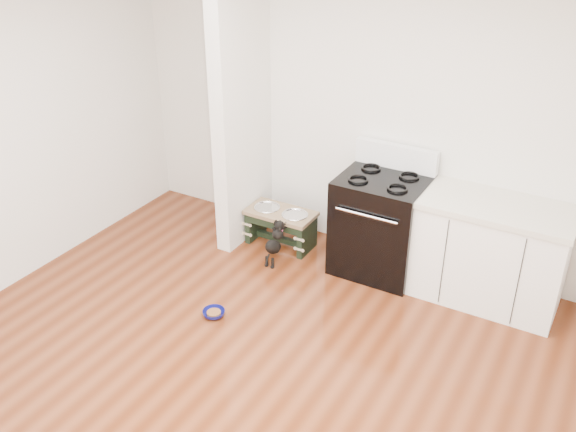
# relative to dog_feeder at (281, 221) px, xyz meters

# --- Properties ---
(ground) EXTENTS (5.00, 5.00, 0.00)m
(ground) POSITION_rel_dog_feeder_xyz_m (0.75, -2.08, -0.26)
(ground) COLOR #4E200E
(ground) RESTS_ON ground
(room_shell) EXTENTS (5.00, 5.00, 5.00)m
(room_shell) POSITION_rel_dog_feeder_xyz_m (0.75, -2.08, 1.36)
(room_shell) COLOR silver
(room_shell) RESTS_ON ground
(partition_wall) EXTENTS (0.15, 0.80, 2.70)m
(partition_wall) POSITION_rel_dog_feeder_xyz_m (-0.42, 0.02, 1.09)
(partition_wall) COLOR silver
(partition_wall) RESTS_ON ground
(oven_range) EXTENTS (0.76, 0.69, 1.14)m
(oven_range) POSITION_rel_dog_feeder_xyz_m (1.00, 0.08, 0.22)
(oven_range) COLOR black
(oven_range) RESTS_ON ground
(cabinet_run) EXTENTS (1.24, 0.64, 0.91)m
(cabinet_run) POSITION_rel_dog_feeder_xyz_m (1.98, 0.09, 0.19)
(cabinet_run) COLOR white
(cabinet_run) RESTS_ON ground
(dog_feeder) EXTENTS (0.67, 0.36, 0.38)m
(dog_feeder) POSITION_rel_dog_feeder_xyz_m (0.00, 0.00, 0.00)
(dog_feeder) COLOR black
(dog_feeder) RESTS_ON ground
(puppy) EXTENTS (0.12, 0.34, 0.41)m
(puppy) POSITION_rel_dog_feeder_xyz_m (0.12, -0.31, -0.04)
(puppy) COLOR black
(puppy) RESTS_ON ground
(floor_bowl) EXTENTS (0.23, 0.23, 0.06)m
(floor_bowl) POSITION_rel_dog_feeder_xyz_m (0.11, -1.29, -0.23)
(floor_bowl) COLOR #0D0F5E
(floor_bowl) RESTS_ON ground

